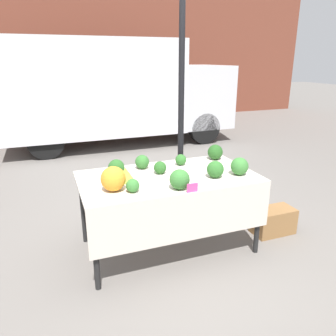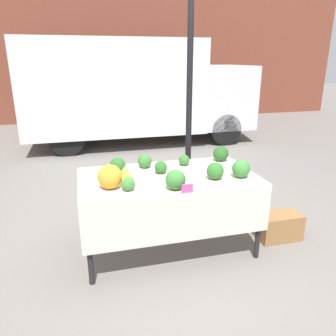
{
  "view_description": "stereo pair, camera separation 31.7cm",
  "coord_description": "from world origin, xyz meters",
  "px_view_note": "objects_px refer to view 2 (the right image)",
  "views": [
    {
      "loc": [
        -1.07,
        -2.81,
        1.88
      ],
      "look_at": [
        0.0,
        0.0,
        0.87
      ],
      "focal_mm": 35.0,
      "sensor_mm": 36.0,
      "label": 1
    },
    {
      "loc": [
        -0.76,
        -2.91,
        1.88
      ],
      "look_at": [
        0.0,
        0.0,
        0.87
      ],
      "focal_mm": 35.0,
      "sensor_mm": 36.0,
      "label": 2
    }
  ],
  "objects_px": {
    "orange_cauliflower": "(110,177)",
    "price_sign": "(187,189)",
    "parked_truck": "(134,89)",
    "produce_crate": "(279,226)"
  },
  "relations": [
    {
      "from": "orange_cauliflower",
      "to": "price_sign",
      "type": "xyz_separation_m",
      "value": [
        0.62,
        -0.27,
        -0.07
      ]
    },
    {
      "from": "parked_truck",
      "to": "price_sign",
      "type": "xyz_separation_m",
      "value": [
        -0.35,
        -5.03,
        -0.39
      ]
    },
    {
      "from": "parked_truck",
      "to": "produce_crate",
      "type": "relative_size",
      "value": 10.88
    },
    {
      "from": "parked_truck",
      "to": "price_sign",
      "type": "relative_size",
      "value": 49.83
    },
    {
      "from": "price_sign",
      "to": "produce_crate",
      "type": "xyz_separation_m",
      "value": [
        1.16,
        0.31,
        -0.69
      ]
    },
    {
      "from": "price_sign",
      "to": "produce_crate",
      "type": "height_order",
      "value": "price_sign"
    },
    {
      "from": "parked_truck",
      "to": "produce_crate",
      "type": "distance_m",
      "value": 4.9
    },
    {
      "from": "parked_truck",
      "to": "produce_crate",
      "type": "xyz_separation_m",
      "value": [
        0.81,
        -4.72,
        -1.08
      ]
    },
    {
      "from": "orange_cauliflower",
      "to": "produce_crate",
      "type": "distance_m",
      "value": 1.94
    },
    {
      "from": "orange_cauliflower",
      "to": "produce_crate",
      "type": "height_order",
      "value": "orange_cauliflower"
    }
  ]
}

